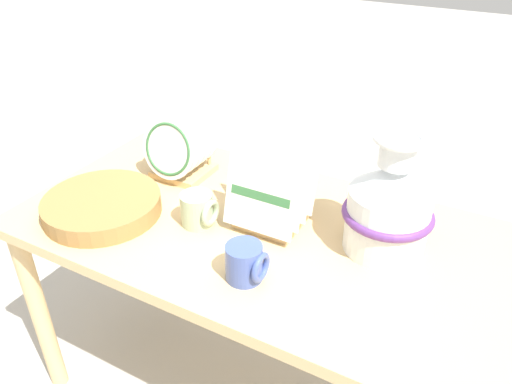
# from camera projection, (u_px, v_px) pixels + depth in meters

# --- Properties ---
(display_table) EXTENTS (1.36, 0.73, 0.70)m
(display_table) POSITION_uv_depth(u_px,v_px,m) (256.00, 250.00, 1.45)
(display_table) COLOR tan
(display_table) RESTS_ON ground_plane
(ceramic_vase) EXTENTS (0.23, 0.23, 0.33)m
(ceramic_vase) POSITION_uv_depth(u_px,v_px,m) (389.00, 205.00, 1.25)
(ceramic_vase) COLOR silver
(ceramic_vase) RESTS_ON display_table
(dish_rack_round_plates) EXTENTS (0.19, 0.19, 0.22)m
(dish_rack_round_plates) POSITION_uv_depth(u_px,v_px,m) (181.00, 150.00, 1.60)
(dish_rack_round_plates) COLOR tan
(dish_rack_round_plates) RESTS_ON display_table
(dish_rack_square_plates) EXTENTS (0.20, 0.20, 0.22)m
(dish_rack_square_plates) POSITION_uv_depth(u_px,v_px,m) (272.00, 196.00, 1.37)
(dish_rack_square_plates) COLOR tan
(dish_rack_square_plates) RESTS_ON display_table
(wicker_charger_stack) EXTENTS (0.34, 0.34, 0.05)m
(wicker_charger_stack) POSITION_uv_depth(u_px,v_px,m) (102.00, 206.00, 1.44)
(wicker_charger_stack) COLOR olive
(wicker_charger_stack) RESTS_ON display_table
(mug_cobalt_glaze) EXTENTS (0.10, 0.09, 0.09)m
(mug_cobalt_glaze) POSITION_uv_depth(u_px,v_px,m) (246.00, 263.00, 1.19)
(mug_cobalt_glaze) COLOR #42569E
(mug_cobalt_glaze) RESTS_ON display_table
(mug_sage_glaze) EXTENTS (0.10, 0.09, 0.09)m
(mug_sage_glaze) POSITION_uv_depth(u_px,v_px,m) (198.00, 210.00, 1.38)
(mug_sage_glaze) COLOR #9EB28E
(mug_sage_glaze) RESTS_ON display_table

